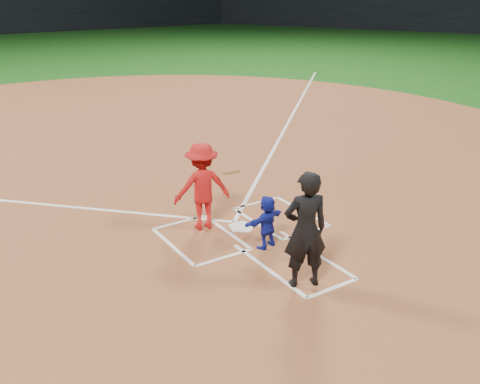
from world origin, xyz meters
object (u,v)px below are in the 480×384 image
catcher (267,222)px  home_plate (242,227)px  umpire (305,230)px  batter_at_plate (202,186)px

catcher → home_plate: bearing=-106.2°
home_plate → umpire: size_ratio=0.30×
umpire → home_plate: bearing=-78.9°
batter_at_plate → umpire: bearing=-83.5°
catcher → batter_at_plate: size_ratio=0.58×
home_plate → catcher: catcher is taller
home_plate → umpire: (-0.34, -2.42, 1.00)m
umpire → batter_at_plate: (-0.33, 2.87, -0.11)m
home_plate → umpire: umpire is taller
batter_at_plate → home_plate: bearing=-33.7°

